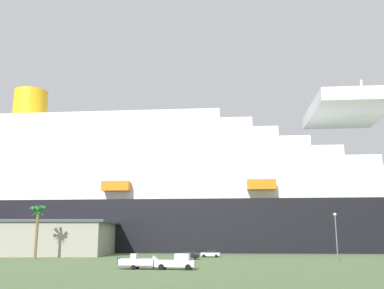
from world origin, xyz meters
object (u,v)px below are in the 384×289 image
small_boat_on_trailer (142,262)px  parked_car_silver_sedan (211,253)px  parked_car_black_coupe (188,255)px  palm_tree (38,217)px  street_lamp (336,230)px  pickup_truck (177,262)px  cruise_ship (125,197)px

small_boat_on_trailer → parked_car_silver_sedan: size_ratio=1.60×
small_boat_on_trailer → parked_car_black_coupe: 27.62m
small_boat_on_trailer → palm_tree: 39.40m
street_lamp → pickup_truck: bearing=-143.9°
parked_car_black_coupe → palm_tree: bearing=-179.9°
pickup_truck → small_boat_on_trailer: 5.05m
palm_tree → parked_car_silver_sedan: (36.12, 10.51, -7.80)m
pickup_truck → street_lamp: 33.78m
pickup_truck → parked_car_black_coupe: (-0.66, 27.70, -0.21)m
small_boat_on_trailer → street_lamp: (32.06, 19.32, 4.70)m
palm_tree → parked_car_black_coupe: size_ratio=2.33×
cruise_ship → parked_car_black_coupe: bearing=-63.9°
pickup_truck → parked_car_silver_sedan: 38.33m
pickup_truck → parked_car_silver_sedan: pickup_truck is taller
street_lamp → parked_car_silver_sedan: (-23.37, 18.42, -4.83)m
small_boat_on_trailer → street_lamp: size_ratio=0.81×
pickup_truck → parked_car_silver_sedan: size_ratio=1.29×
cruise_ship → parked_car_silver_sedan: (28.80, -39.51, -16.35)m
cruise_ship → small_boat_on_trailer: size_ratio=39.47×
cruise_ship → palm_tree: 51.27m
parked_car_silver_sedan → parked_car_black_coupe: (-4.32, -10.46, 0.00)m
small_boat_on_trailer → street_lamp: 37.72m
street_lamp → small_boat_on_trailer: bearing=-148.9°
cruise_ship → small_boat_on_trailer: (20.11, -77.24, -16.22)m
pickup_truck → small_boat_on_trailer: pickup_truck is taller
pickup_truck → parked_car_silver_sedan: (3.65, 38.16, -0.21)m
palm_tree → street_lamp: 60.08m
cruise_ship → street_lamp: (52.16, -57.93, -11.52)m
parked_car_silver_sedan → parked_car_black_coupe: same height
cruise_ship → street_lamp: cruise_ship is taller
palm_tree → parked_car_black_coupe: palm_tree is taller
cruise_ship → small_boat_on_trailer: cruise_ship is taller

